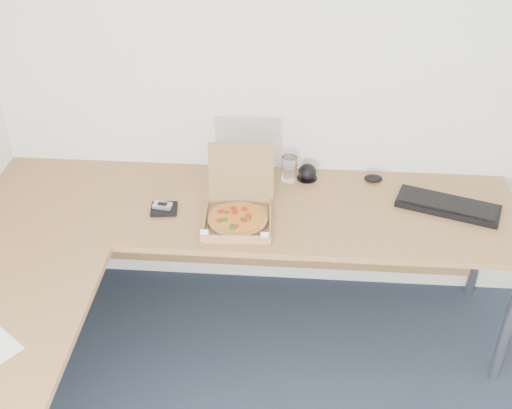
# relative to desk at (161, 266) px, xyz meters

# --- Properties ---
(room_shell) EXTENTS (3.50, 3.50, 2.50)m
(room_shell) POSITION_rel_desk_xyz_m (0.82, -0.97, 0.55)
(room_shell) COLOR white
(room_shell) RESTS_ON ground
(desk) EXTENTS (2.50, 2.20, 0.73)m
(desk) POSITION_rel_desk_xyz_m (0.00, 0.00, 0.00)
(desk) COLOR #AA7844
(desk) RESTS_ON ground
(pizza_box) EXTENTS (0.30, 0.35, 0.30)m
(pizza_box) POSITION_rel_desk_xyz_m (0.29, 0.30, 0.07)
(pizza_box) COLOR #A87E4A
(pizza_box) RESTS_ON desk
(drinking_glass) EXTENTS (0.07, 0.07, 0.13)m
(drinking_glass) POSITION_rel_desk_xyz_m (0.51, 0.66, 0.09)
(drinking_glass) COLOR silver
(drinking_glass) RESTS_ON desk
(keyboard) EXTENTS (0.49, 0.30, 0.03)m
(keyboard) POSITION_rel_desk_xyz_m (1.25, 0.47, 0.04)
(keyboard) COLOR black
(keyboard) RESTS_ON desk
(mouse) EXTENTS (0.10, 0.08, 0.03)m
(mouse) POSITION_rel_desk_xyz_m (0.92, 0.68, 0.05)
(mouse) COLOR black
(mouse) RESTS_ON desk
(wallet) EXTENTS (0.13, 0.11, 0.02)m
(wallet) POSITION_rel_desk_xyz_m (-0.05, 0.35, 0.04)
(wallet) COLOR black
(wallet) RESTS_ON desk
(phone) EXTENTS (0.09, 0.06, 0.02)m
(phone) POSITION_rel_desk_xyz_m (-0.06, 0.36, 0.06)
(phone) COLOR #B2B5BA
(phone) RESTS_ON wallet
(dome_speaker) EXTENTS (0.10, 0.10, 0.08)m
(dome_speaker) POSITION_rel_desk_xyz_m (0.60, 0.68, 0.07)
(dome_speaker) COLOR black
(dome_speaker) RESTS_ON desk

